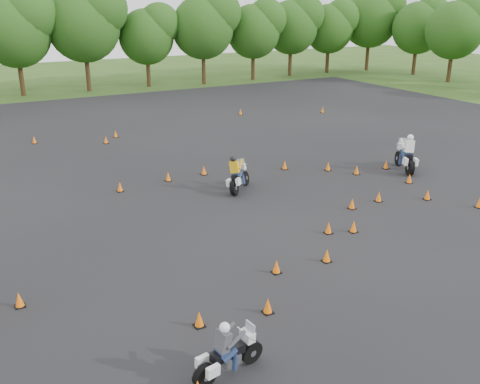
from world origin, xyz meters
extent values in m
plane|color=#2D5119|center=(0.00, 0.00, 0.00)|extent=(140.00, 140.00, 0.00)
plane|color=black|center=(0.00, 6.00, 0.01)|extent=(62.00, 62.00, 0.00)
cone|color=orange|center=(-3.39, 9.74, 0.23)|extent=(0.26, 0.26, 0.45)
cone|color=orange|center=(-5.51, 21.25, 0.23)|extent=(0.26, 0.26, 0.45)
cone|color=orange|center=(2.34, 1.05, 0.23)|extent=(0.26, 0.26, 0.45)
cone|color=orange|center=(3.07, 9.41, 0.23)|extent=(0.26, 0.26, 0.45)
cone|color=orange|center=(10.34, 6.39, 0.23)|extent=(0.26, 0.26, 0.45)
cone|color=orange|center=(-0.49, 20.33, 0.23)|extent=(0.26, 0.26, 0.45)
cone|color=orange|center=(-1.50, 19.07, 0.23)|extent=(0.26, 0.26, 0.45)
cone|color=orange|center=(9.66, 4.01, 0.23)|extent=(0.26, 0.26, 0.45)
cone|color=orange|center=(8.64, 1.88, 0.23)|extent=(0.26, 0.26, 0.45)
cone|color=orange|center=(0.80, -0.85, 0.23)|extent=(0.26, 0.26, 0.45)
cone|color=orange|center=(5.46, 8.94, 0.23)|extent=(0.26, 0.26, 0.45)
cone|color=orange|center=(9.88, 0.07, 0.23)|extent=(0.26, 0.26, 0.45)
cone|color=orange|center=(-2.71, -2.64, 0.23)|extent=(0.26, 0.26, 0.45)
cone|color=orange|center=(8.29, 6.38, 0.23)|extent=(0.26, 0.26, 0.45)
cone|color=orange|center=(-1.18, -0.70, 0.23)|extent=(0.26, 0.26, 0.45)
cone|color=orange|center=(-4.76, -2.29, 0.23)|extent=(0.26, 0.26, 0.45)
cone|color=orange|center=(10.37, 22.83, 0.23)|extent=(0.26, 0.26, 0.45)
cone|color=orange|center=(4.86, 2.66, 0.23)|extent=(0.26, 0.26, 0.45)
cone|color=orange|center=(1.23, 10.18, 0.23)|extent=(0.26, 0.26, 0.45)
cone|color=orange|center=(-0.80, 10.09, 0.23)|extent=(0.26, 0.26, 0.45)
cone|color=orange|center=(3.28, 0.67, 0.23)|extent=(0.26, 0.26, 0.45)
cone|color=orange|center=(6.51, 2.77, 0.23)|extent=(0.26, 0.26, 0.45)
cone|color=orange|center=(-9.04, 1.21, 0.23)|extent=(0.26, 0.26, 0.45)
cone|color=orange|center=(16.61, 20.35, 0.23)|extent=(0.26, 0.26, 0.45)
cone|color=orange|center=(7.39, 7.64, 0.23)|extent=(0.26, 0.26, 0.45)
camera|label=1|loc=(-9.93, -14.10, 8.65)|focal=40.00mm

